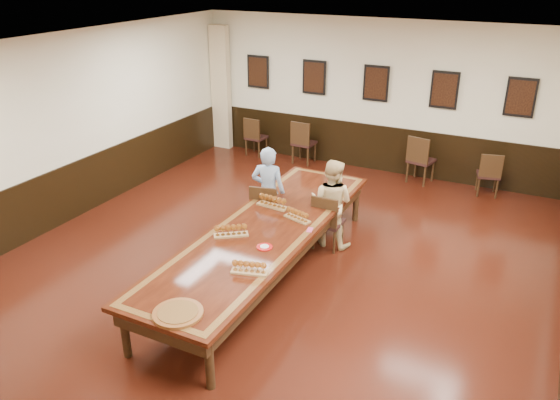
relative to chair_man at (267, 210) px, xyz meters
The scene contains 23 objects.
floor 1.30m from the chair_man, 63.57° to the right, with size 8.00×10.00×0.02m, color black.
ceiling 2.98m from the chair_man, 63.57° to the right, with size 8.00×10.00×0.02m, color white.
wall_back 4.12m from the chair_man, 82.25° to the left, with size 8.00×0.02×3.20m, color #F3F0CB.
wall_left 3.81m from the chair_man, 162.78° to the right, with size 0.02×10.00×3.20m, color #F3F0CB.
chair_man is the anchor object (origin of this frame).
chair_woman 1.05m from the chair_man, ahead, with size 0.43×0.47×0.93m, color black, non-canonical shape.
spare_chair_a 4.20m from the chair_man, 121.40° to the left, with size 0.43×0.47×0.91m, color black, non-canonical shape.
spare_chair_b 3.73m from the chair_man, 104.90° to the left, with size 0.46×0.50×0.99m, color black, non-canonical shape.
spare_chair_c 3.98m from the chair_man, 64.88° to the left, with size 0.47×0.51×1.01m, color black, non-canonical shape.
spare_chair_d 4.65m from the chair_man, 49.40° to the left, with size 0.41×0.45×0.88m, color black, non-canonical shape.
person_man 0.31m from the chair_man, 101.76° to the left, with size 0.56×0.37×1.54m, color #4879B4.
person_woman 1.09m from the chair_man, 12.68° to the left, with size 0.72×0.56×1.45m, color beige.
pink_phone 1.43m from the chair_man, 36.18° to the right, with size 0.07×0.15×0.01m, color #D3467F.
curtain 5.03m from the chair_man, 130.66° to the left, with size 0.45×0.18×2.90m, color beige.
wainscoting 1.20m from the chair_man, 63.57° to the right, with size 8.00×10.00×1.00m.
conference_table 1.21m from the chair_man, 63.57° to the right, with size 1.40×5.00×0.76m.
posters 4.15m from the chair_man, 82.11° to the left, with size 6.14×0.04×0.74m.
flight_a 0.59m from the chair_man, 50.73° to the right, with size 0.52×0.21×0.19m.
flight_b 1.08m from the chair_man, 35.94° to the right, with size 0.45×0.26×0.16m.
flight_c 1.54m from the chair_man, 81.09° to the right, with size 0.47×0.40×0.18m.
flight_d 2.43m from the chair_man, 67.01° to the right, with size 0.47×0.26×0.17m.
red_plate_grp 1.79m from the chair_man, 62.86° to the right, with size 0.21×0.21×0.03m.
carved_platter 3.39m from the chair_man, 78.45° to the right, with size 0.59×0.59×0.04m.
Camera 1 is at (3.32, -6.09, 4.27)m, focal length 35.00 mm.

